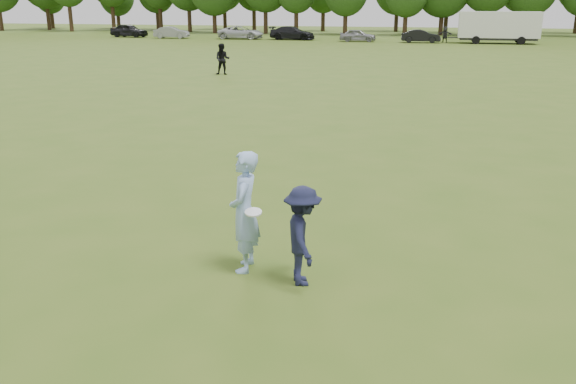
{
  "coord_description": "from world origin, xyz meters",
  "views": [
    {
      "loc": [
        2.98,
        -8.7,
        4.21
      ],
      "look_at": [
        0.63,
        0.91,
        1.1
      ],
      "focal_mm": 38.0,
      "sensor_mm": 36.0,
      "label": 1
    }
  ],
  "objects_px": {
    "car_f": "(421,36)",
    "cargo_trailer": "(499,26)",
    "player_far_d": "(445,34)",
    "car_a": "(129,30)",
    "car_c": "(241,33)",
    "car_e": "(358,35)",
    "car_d": "(292,33)",
    "car_b": "(172,33)",
    "defender": "(303,236)",
    "player_far_a": "(222,59)",
    "thrower": "(244,212)"
  },
  "relations": [
    {
      "from": "player_far_d",
      "to": "cargo_trailer",
      "type": "xyz_separation_m",
      "value": [
        5.3,
        -0.45,
        0.94
      ]
    },
    {
      "from": "player_far_a",
      "to": "car_f",
      "type": "relative_size",
      "value": 0.45
    },
    {
      "from": "car_d",
      "to": "thrower",
      "type": "bearing_deg",
      "value": -165.3
    },
    {
      "from": "car_b",
      "to": "player_far_d",
      "type": "bearing_deg",
      "value": -97.97
    },
    {
      "from": "car_b",
      "to": "car_f",
      "type": "relative_size",
      "value": 1.0
    },
    {
      "from": "car_c",
      "to": "car_e",
      "type": "distance_m",
      "value": 13.85
    },
    {
      "from": "car_d",
      "to": "car_e",
      "type": "distance_m",
      "value": 7.8
    },
    {
      "from": "car_c",
      "to": "cargo_trailer",
      "type": "relative_size",
      "value": 0.58
    },
    {
      "from": "player_far_a",
      "to": "car_c",
      "type": "distance_m",
      "value": 35.92
    },
    {
      "from": "defender",
      "to": "cargo_trailer",
      "type": "distance_m",
      "value": 60.13
    },
    {
      "from": "thrower",
      "to": "player_far_d",
      "type": "height_order",
      "value": "thrower"
    },
    {
      "from": "car_b",
      "to": "cargo_trailer",
      "type": "relative_size",
      "value": 0.45
    },
    {
      "from": "thrower",
      "to": "car_a",
      "type": "height_order",
      "value": "thrower"
    },
    {
      "from": "player_far_a",
      "to": "cargo_trailer",
      "type": "xyz_separation_m",
      "value": [
        18.21,
        33.26,
        0.86
      ]
    },
    {
      "from": "car_b",
      "to": "car_e",
      "type": "relative_size",
      "value": 1.04
    },
    {
      "from": "defender",
      "to": "car_f",
      "type": "bearing_deg",
      "value": -20.32
    },
    {
      "from": "player_far_d",
      "to": "car_e",
      "type": "height_order",
      "value": "player_far_d"
    },
    {
      "from": "car_e",
      "to": "thrower",
      "type": "bearing_deg",
      "value": -178.31
    },
    {
      "from": "car_a",
      "to": "car_d",
      "type": "bearing_deg",
      "value": -84.36
    },
    {
      "from": "car_b",
      "to": "car_e",
      "type": "bearing_deg",
      "value": -99.9
    },
    {
      "from": "player_far_d",
      "to": "car_a",
      "type": "relative_size",
      "value": 0.36
    },
    {
      "from": "player_far_d",
      "to": "car_c",
      "type": "height_order",
      "value": "player_far_d"
    },
    {
      "from": "player_far_a",
      "to": "car_f",
      "type": "bearing_deg",
      "value": 63.8
    },
    {
      "from": "car_b",
      "to": "cargo_trailer",
      "type": "xyz_separation_m",
      "value": [
        36.61,
        -0.57,
        1.1
      ]
    },
    {
      "from": "player_far_a",
      "to": "car_e",
      "type": "distance_m",
      "value": 33.22
    },
    {
      "from": "thrower",
      "to": "defender",
      "type": "height_order",
      "value": "thrower"
    },
    {
      "from": "car_c",
      "to": "car_d",
      "type": "xyz_separation_m",
      "value": [
        6.12,
        0.0,
        0.01
      ]
    },
    {
      "from": "car_e",
      "to": "car_f",
      "type": "relative_size",
      "value": 0.96
    },
    {
      "from": "car_f",
      "to": "car_b",
      "type": "bearing_deg",
      "value": 85.13
    },
    {
      "from": "car_f",
      "to": "cargo_trailer",
      "type": "relative_size",
      "value": 0.45
    },
    {
      "from": "thrower",
      "to": "car_f",
      "type": "height_order",
      "value": "thrower"
    },
    {
      "from": "thrower",
      "to": "car_b",
      "type": "relative_size",
      "value": 0.49
    },
    {
      "from": "car_a",
      "to": "car_e",
      "type": "bearing_deg",
      "value": -86.92
    },
    {
      "from": "thrower",
      "to": "car_f",
      "type": "distance_m",
      "value": 58.88
    },
    {
      "from": "car_b",
      "to": "cargo_trailer",
      "type": "bearing_deg",
      "value": -98.65
    },
    {
      "from": "car_b",
      "to": "car_f",
      "type": "height_order",
      "value": "car_f"
    },
    {
      "from": "car_a",
      "to": "car_b",
      "type": "bearing_deg",
      "value": -94.06
    },
    {
      "from": "car_a",
      "to": "player_far_d",
      "type": "bearing_deg",
      "value": -84.82
    },
    {
      "from": "thrower",
      "to": "player_far_a",
      "type": "bearing_deg",
      "value": -167.37
    },
    {
      "from": "car_e",
      "to": "car_d",
      "type": "bearing_deg",
      "value": 75.0
    },
    {
      "from": "defender",
      "to": "car_b",
      "type": "bearing_deg",
      "value": 5.23
    },
    {
      "from": "car_e",
      "to": "car_a",
      "type": "bearing_deg",
      "value": 81.8
    },
    {
      "from": "car_f",
      "to": "cargo_trailer",
      "type": "xyz_separation_m",
      "value": [
        7.77,
        0.49,
        1.1
      ]
    },
    {
      "from": "car_d",
      "to": "player_far_d",
      "type": "bearing_deg",
      "value": -90.57
    },
    {
      "from": "thrower",
      "to": "car_b",
      "type": "xyz_separation_m",
      "value": [
        -28.08,
        59.93,
        -0.32
      ]
    },
    {
      "from": "thrower",
      "to": "car_c",
      "type": "height_order",
      "value": "thrower"
    },
    {
      "from": "player_far_a",
      "to": "player_far_d",
      "type": "xyz_separation_m",
      "value": [
        12.9,
        33.72,
        -0.08
      ]
    },
    {
      "from": "car_b",
      "to": "car_d",
      "type": "height_order",
      "value": "car_d"
    },
    {
      "from": "car_f",
      "to": "cargo_trailer",
      "type": "distance_m",
      "value": 7.86
    },
    {
      "from": "car_c",
      "to": "defender",
      "type": "bearing_deg",
      "value": -163.73
    }
  ]
}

